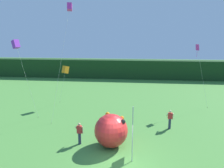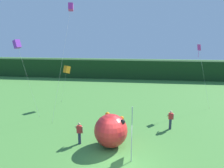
% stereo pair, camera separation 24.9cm
% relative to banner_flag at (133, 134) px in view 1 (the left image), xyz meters
% --- Properties ---
extents(ground_plane, '(120.00, 120.00, 0.00)m').
position_rel_banner_flag_xyz_m(ground_plane, '(-0.60, -0.30, -1.77)').
color(ground_plane, '#478438').
extents(distant_treeline, '(80.00, 2.40, 3.41)m').
position_rel_banner_flag_xyz_m(distant_treeline, '(-0.60, 26.82, -0.06)').
color(distant_treeline, '#193819').
rests_on(distant_treeline, ground).
extents(banner_flag, '(0.06, 1.03, 3.69)m').
position_rel_banner_flag_xyz_m(banner_flag, '(0.00, 0.00, 0.00)').
color(banner_flag, '#B7B7BC').
rests_on(banner_flag, ground).
extents(person_near_banner, '(0.55, 0.48, 1.66)m').
position_rel_banner_flag_xyz_m(person_near_banner, '(-3.89, 1.56, -0.88)').
color(person_near_banner, '#2D334C').
rests_on(person_near_banner, ground).
extents(person_mid_field, '(0.55, 0.48, 1.67)m').
position_rel_banner_flag_xyz_m(person_mid_field, '(3.16, 4.99, -0.88)').
color(person_mid_field, '#2D334C').
rests_on(person_mid_field, ground).
extents(inflatable_balloon, '(2.42, 2.42, 2.42)m').
position_rel_banner_flag_xyz_m(inflatable_balloon, '(-1.54, 1.51, -0.55)').
color(inflatable_balloon, red).
rests_on(inflatable_balloon, ground).
extents(kite_purple_box_0, '(1.16, 1.85, 7.56)m').
position_rel_banner_flag_xyz_m(kite_purple_box_0, '(-10.02, 4.84, 5.36)').
color(kite_purple_box_0, brown).
rests_on(kite_purple_box_0, ground).
extents(kite_magenta_diamond_1, '(1.86, 0.47, 6.96)m').
position_rel_banner_flag_xyz_m(kite_magenta_diamond_1, '(6.68, 10.92, 4.33)').
color(kite_magenta_diamond_1, brown).
rests_on(kite_magenta_diamond_1, ground).
extents(kite_orange_box_2, '(1.58, 1.21, 4.56)m').
position_rel_banner_flag_xyz_m(kite_orange_box_2, '(-7.67, 10.51, 2.33)').
color(kite_orange_box_2, brown).
rests_on(kite_orange_box_2, ground).
extents(kite_magenta_box_3, '(1.50, 3.68, 10.91)m').
position_rel_banner_flag_xyz_m(kite_magenta_box_3, '(-6.24, 8.25, 8.68)').
color(kite_magenta_box_3, brown).
rests_on(kite_magenta_box_3, ground).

